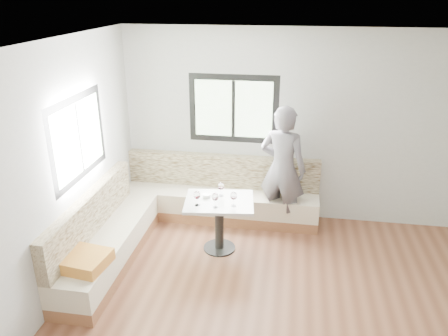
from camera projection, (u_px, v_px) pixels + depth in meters
The scene contains 9 objects.
room at pixel (284, 203), 4.04m from camera, with size 5.01×5.01×2.81m.
banquette at pixel (175, 215), 6.08m from camera, with size 2.90×2.80×0.95m.
table at pixel (219, 213), 5.70m from camera, with size 0.96×0.79×0.72m.
person at pixel (283, 169), 6.11m from camera, with size 0.67×0.44×1.83m, color #605C62.
olive_ramekin at pixel (207, 196), 5.71m from camera, with size 0.10×0.10×0.04m.
wine_glass_a at pixel (197, 196), 5.46m from camera, with size 0.09×0.09×0.19m.
wine_glass_b at pixel (215, 197), 5.41m from camera, with size 0.09×0.09×0.19m.
wine_glass_c at pixel (234, 196), 5.44m from camera, with size 0.09×0.09×0.19m.
wine_glass_d at pixel (221, 187), 5.71m from camera, with size 0.09×0.09×0.19m.
Camera 1 is at (-0.04, -3.57, 3.26)m, focal length 35.00 mm.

